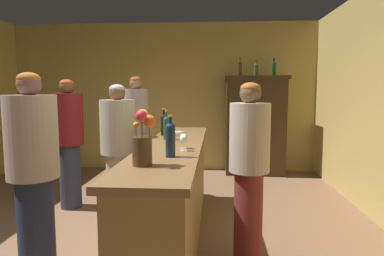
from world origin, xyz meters
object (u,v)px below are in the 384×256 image
at_px(patron_near_entrance, 33,170).
at_px(patron_in_grey, 118,149).
at_px(wine_glass_front, 184,138).
at_px(display_bottle_center, 274,68).
at_px(wine_glass_mid, 184,140).
at_px(display_bottle_left, 240,67).
at_px(wine_bottle_riesling, 166,127).
at_px(patron_redhead, 137,131).
at_px(wine_bottle_syrah, 170,138).
at_px(display_cabinet, 255,124).
at_px(bar_counter, 173,193).
at_px(cheese_plate, 176,132).
at_px(patron_in_navy, 69,139).
at_px(bartender, 249,166).
at_px(display_bottle_midleft, 256,69).
at_px(flower_arrangement, 143,140).
at_px(wine_bottle_chardonnay, 164,124).

bearing_deg(patron_near_entrance, patron_in_grey, 38.64).
distance_m(wine_glass_front, display_bottle_center, 3.51).
distance_m(wine_glass_mid, display_bottle_left, 3.46).
height_order(wine_bottle_riesling, patron_redhead, patron_redhead).
bearing_deg(display_bottle_center, display_bottle_left, 180.00).
bearing_deg(wine_bottle_syrah, wine_bottle_riesling, 100.29).
bearing_deg(display_bottle_center, wine_glass_mid, -111.51).
relative_size(display_cabinet, wine_bottle_syrah, 5.35).
relative_size(bar_counter, wine_glass_mid, 21.81).
bearing_deg(wine_glass_mid, display_bottle_left, 78.05).
xyz_separation_m(wine_glass_mid, cheese_plate, (-0.21, 1.28, -0.09)).
bearing_deg(display_bottle_center, bar_counter, -116.23).
relative_size(wine_bottle_syrah, wine_glass_front, 2.48).
bearing_deg(patron_in_navy, patron_near_entrance, -44.94).
bearing_deg(bartender, wine_bottle_riesling, -37.77).
xyz_separation_m(wine_glass_front, bartender, (0.58, -0.13, -0.22)).
distance_m(wine_bottle_syrah, cheese_plate, 1.56).
xyz_separation_m(wine_glass_mid, display_bottle_center, (1.30, 3.29, 0.82)).
bearing_deg(display_cabinet, wine_bottle_syrah, -106.71).
xyz_separation_m(cheese_plate, patron_in_grey, (-0.61, -0.42, -0.15)).
height_order(cheese_plate, display_bottle_left, display_bottle_left).
height_order(bar_counter, patron_in_navy, patron_in_navy).
bearing_deg(patron_redhead, bar_counter, 12.67).
bearing_deg(display_bottle_midleft, bar_counter, -111.17).
relative_size(wine_bottle_riesling, cheese_plate, 1.72).
bearing_deg(bar_counter, bartender, -27.68).
distance_m(flower_arrangement, display_bottle_midleft, 4.13).
bearing_deg(display_bottle_midleft, patron_redhead, -141.60).
distance_m(cheese_plate, patron_near_entrance, 1.90).
bearing_deg(patron_near_entrance, wine_bottle_syrah, -31.45).
distance_m(display_cabinet, patron_near_entrance, 4.24).
height_order(display_cabinet, display_bottle_left, display_bottle_left).
height_order(display_cabinet, flower_arrangement, display_cabinet).
height_order(display_cabinet, patron_in_grey, display_cabinet).
bearing_deg(wine_bottle_riesling, display_bottle_left, 70.20).
bearing_deg(display_bottle_midleft, display_cabinet, -0.00).
relative_size(flower_arrangement, display_bottle_left, 1.15).
xyz_separation_m(wine_bottle_riesling, display_bottle_left, (0.94, 2.62, 0.79)).
xyz_separation_m(flower_arrangement, patron_in_navy, (-1.38, 1.89, -0.27)).
xyz_separation_m(display_cabinet, wine_bottle_chardonnay, (-1.32, -2.29, 0.22)).
bearing_deg(display_bottle_midleft, display_bottle_center, -0.00).
xyz_separation_m(cheese_plate, patron_redhead, (-0.63, 0.56, -0.06)).
bearing_deg(flower_arrangement, wine_bottle_chardonnay, 93.56).
bearing_deg(wine_bottle_syrah, flower_arrangement, -114.81).
bearing_deg(wine_glass_mid, wine_glass_front, 95.50).
bearing_deg(patron_in_navy, patron_redhead, 65.29).
distance_m(display_cabinet, display_bottle_left, 1.05).
xyz_separation_m(wine_bottle_riesling, wine_glass_front, (0.24, -0.53, -0.05)).
relative_size(wine_glass_mid, cheese_plate, 0.76).
xyz_separation_m(wine_bottle_syrah, cheese_plate, (-0.14, 1.55, -0.15)).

